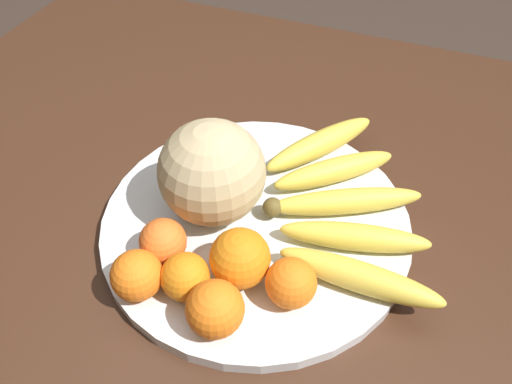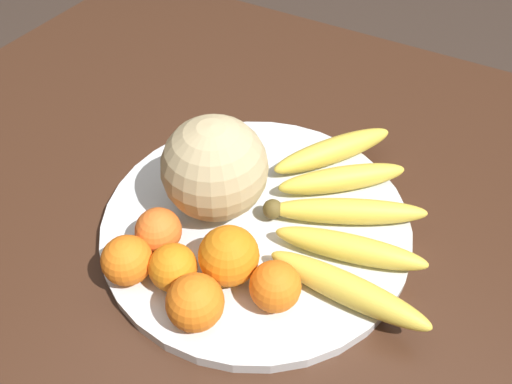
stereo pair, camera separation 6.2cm
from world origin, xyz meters
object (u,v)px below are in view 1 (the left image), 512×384
(fruit_bowl, at_px, (256,222))
(orange_front_left, at_px, (163,241))
(melon, at_px, (212,173))
(orange_back_left, at_px, (240,258))
(banana_bunch, at_px, (340,201))
(kitchen_table, at_px, (294,285))
(orange_front_right, at_px, (291,283))
(orange_mid_center, at_px, (185,277))
(orange_top_small, at_px, (215,309))
(orange_back_right, at_px, (137,275))

(fruit_bowl, xyz_separation_m, orange_front_left, (0.08, 0.10, 0.04))
(melon, relative_size, orange_back_left, 1.91)
(melon, distance_m, banana_bunch, 0.17)
(banana_bunch, bearing_deg, kitchen_table, -144.24)
(orange_front_right, xyz_separation_m, orange_mid_center, (0.11, 0.03, -0.00))
(orange_front_right, xyz_separation_m, orange_back_left, (0.06, -0.01, 0.01))
(banana_bunch, height_order, orange_top_small, orange_top_small)
(fruit_bowl, distance_m, orange_front_left, 0.13)
(orange_front_right, bearing_deg, orange_back_right, 17.90)
(orange_front_left, bearing_deg, banana_bunch, -140.53)
(banana_bunch, relative_size, orange_front_right, 5.42)
(orange_mid_center, xyz_separation_m, orange_back_left, (-0.05, -0.04, 0.01))
(melon, bearing_deg, orange_back_left, 129.97)
(kitchen_table, height_order, melon, melon)
(banana_bunch, distance_m, orange_back_left, 0.17)
(kitchen_table, relative_size, orange_top_small, 22.78)
(orange_back_left, height_order, orange_top_small, orange_back_left)
(kitchen_table, xyz_separation_m, orange_front_right, (-0.02, 0.08, 0.13))
(melon, distance_m, orange_back_left, 0.12)
(kitchen_table, relative_size, fruit_bowl, 3.59)
(banana_bunch, height_order, orange_back_right, orange_back_right)
(melon, distance_m, orange_front_left, 0.10)
(orange_mid_center, distance_m, orange_top_small, 0.06)
(orange_back_right, bearing_deg, fruit_bowl, -119.56)
(orange_back_left, bearing_deg, orange_front_left, 3.47)
(kitchen_table, relative_size, melon, 10.71)
(fruit_bowl, height_order, melon, melon)
(fruit_bowl, xyz_separation_m, orange_top_small, (-0.01, 0.16, 0.04))
(kitchen_table, height_order, orange_mid_center, orange_mid_center)
(melon, height_order, orange_back_left, melon)
(fruit_bowl, height_order, orange_mid_center, orange_mid_center)
(banana_bunch, relative_size, orange_mid_center, 5.61)
(fruit_bowl, xyz_separation_m, orange_mid_center, (0.03, 0.13, 0.04))
(orange_back_right, distance_m, orange_top_small, 0.10)
(orange_front_left, relative_size, orange_mid_center, 1.01)
(orange_mid_center, relative_size, orange_top_small, 0.88)
(melon, relative_size, orange_front_right, 2.32)
(banana_bunch, bearing_deg, orange_top_small, -138.92)
(orange_front_right, relative_size, orange_mid_center, 1.04)
(fruit_bowl, distance_m, orange_back_left, 0.10)
(orange_top_small, bearing_deg, orange_front_left, -32.83)
(orange_mid_center, distance_m, orange_back_left, 0.07)
(fruit_bowl, bearing_deg, orange_mid_center, 75.36)
(banana_bunch, height_order, orange_mid_center, orange_mid_center)
(orange_front_left, relative_size, orange_back_left, 0.80)
(fruit_bowl, height_order, orange_front_right, orange_front_right)
(orange_back_left, bearing_deg, orange_top_small, 89.37)
(orange_back_right, bearing_deg, melon, -101.09)
(kitchen_table, height_order, orange_back_right, orange_back_right)
(kitchen_table, height_order, orange_front_right, orange_front_right)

